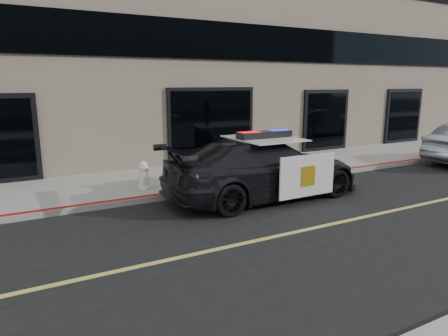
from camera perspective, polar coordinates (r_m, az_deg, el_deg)
name	(u,v)px	position (r m, az deg, el deg)	size (l,w,h in m)	color
ground	(381,213)	(10.23, 21.55, -6.05)	(120.00, 120.00, 0.00)	black
sidewalk_n	(259,169)	(14.02, 5.07, -0.15)	(60.00, 3.50, 0.15)	gray
building_n	(195,13)	(18.54, -4.17, 21.26)	(60.00, 7.00, 12.00)	#756856
police_car	(264,168)	(10.69, 5.71, 0.01)	(2.56, 5.54, 1.80)	black
fire_hydrant	(144,176)	(11.26, -11.36, -1.10)	(0.35, 0.49, 0.78)	white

